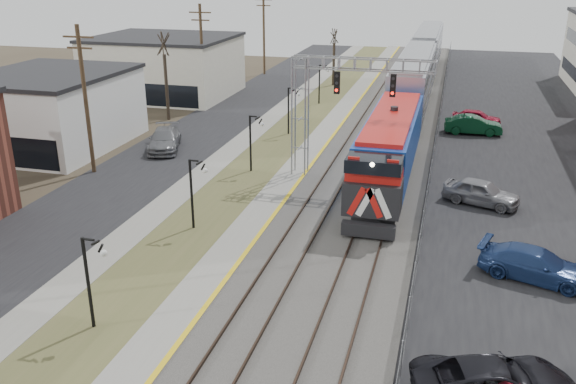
% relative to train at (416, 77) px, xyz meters
% --- Properties ---
extents(street_west, '(7.00, 120.00, 0.04)m').
position_rel_train_xyz_m(street_west, '(-17.00, -16.68, -2.86)').
color(street_west, black).
rests_on(street_west, ground).
extents(sidewalk, '(2.00, 120.00, 0.08)m').
position_rel_train_xyz_m(sidewalk, '(-12.50, -16.68, -2.84)').
color(sidewalk, gray).
rests_on(sidewalk, ground).
extents(grass_median, '(4.00, 120.00, 0.06)m').
position_rel_train_xyz_m(grass_median, '(-9.50, -16.68, -2.85)').
color(grass_median, '#4D512B').
rests_on(grass_median, ground).
extents(platform, '(2.00, 120.00, 0.24)m').
position_rel_train_xyz_m(platform, '(-6.50, -16.68, -2.76)').
color(platform, gray).
rests_on(platform, ground).
extents(ballast_bed, '(8.00, 120.00, 0.20)m').
position_rel_train_xyz_m(ballast_bed, '(-1.50, -16.68, -2.78)').
color(ballast_bed, '#595651').
rests_on(ballast_bed, ground).
extents(parking_lot, '(16.00, 120.00, 0.04)m').
position_rel_train_xyz_m(parking_lot, '(10.50, -16.68, -2.86)').
color(parking_lot, black).
rests_on(parking_lot, ground).
extents(platform_edge, '(0.24, 120.00, 0.01)m').
position_rel_train_xyz_m(platform_edge, '(-5.62, -16.68, -2.64)').
color(platform_edge, gold).
rests_on(platform_edge, platform).
extents(track_near, '(1.58, 120.00, 0.15)m').
position_rel_train_xyz_m(track_near, '(-3.50, -16.68, -2.61)').
color(track_near, '#2D2119').
rests_on(track_near, ballast_bed).
extents(track_far, '(1.58, 120.00, 0.15)m').
position_rel_train_xyz_m(track_far, '(-0.00, -16.68, -2.61)').
color(track_far, '#2D2119').
rests_on(track_far, ballast_bed).
extents(train, '(3.00, 63.05, 5.33)m').
position_rel_train_xyz_m(train, '(0.00, 0.00, 0.00)').
color(train, '#123995').
rests_on(train, ground).
extents(signal_gantry, '(9.00, 1.07, 8.15)m').
position_rel_train_xyz_m(signal_gantry, '(-4.28, -23.69, 2.70)').
color(signal_gantry, gray).
rests_on(signal_gantry, ground).
extents(lampposts, '(0.14, 62.14, 4.00)m').
position_rel_train_xyz_m(lampposts, '(-9.50, -33.39, -0.88)').
color(lampposts, black).
rests_on(lampposts, ground).
extents(utility_poles, '(0.28, 80.28, 10.00)m').
position_rel_train_xyz_m(utility_poles, '(-20.00, -26.68, 2.12)').
color(utility_poles, '#4C3823').
rests_on(utility_poles, ground).
extents(fence, '(0.04, 120.00, 1.60)m').
position_rel_train_xyz_m(fence, '(2.70, -16.68, -2.08)').
color(fence, gray).
rests_on(fence, ground).
extents(buildings_west, '(14.00, 67.00, 7.00)m').
position_rel_train_xyz_m(buildings_west, '(-26.50, -27.47, 0.13)').
color(buildings_west, beige).
rests_on(buildings_west, ground).
extents(bare_trees, '(12.30, 42.30, 5.95)m').
position_rel_train_xyz_m(bare_trees, '(-18.16, -12.77, -0.18)').
color(bare_trees, '#382D23').
rests_on(bare_trees, ground).
extents(car_lot_c, '(6.01, 4.03, 1.53)m').
position_rel_train_xyz_m(car_lot_c, '(5.83, -44.16, -2.12)').
color(car_lot_c, black).
rests_on(car_lot_c, ground).
extents(car_lot_d, '(5.43, 3.41, 1.47)m').
position_rel_train_xyz_m(car_lot_d, '(7.99, -34.85, -2.15)').
color(car_lot_d, navy).
rests_on(car_lot_d, ground).
extents(car_lot_e, '(4.84, 3.18, 1.53)m').
position_rel_train_xyz_m(car_lot_e, '(5.81, -25.92, -2.12)').
color(car_lot_e, gray).
rests_on(car_lot_e, ground).
extents(car_lot_f, '(4.77, 1.85, 1.55)m').
position_rel_train_xyz_m(car_lot_f, '(5.53, -9.58, -2.11)').
color(car_lot_f, '#0B381E').
rests_on(car_lot_f, ground).
extents(car_street_b, '(3.90, 5.87, 1.58)m').
position_rel_train_xyz_m(car_street_b, '(-17.60, -20.50, -2.09)').
color(car_street_b, slate).
rests_on(car_street_b, ground).
extents(car_lot_g, '(4.37, 2.15, 1.43)m').
position_rel_train_xyz_m(car_lot_g, '(5.86, -6.60, -2.17)').
color(car_lot_g, maroon).
rests_on(car_lot_g, ground).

